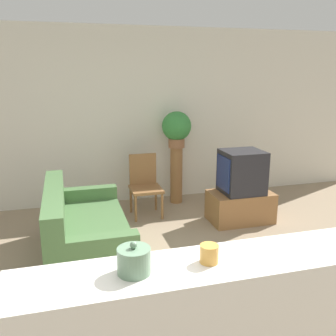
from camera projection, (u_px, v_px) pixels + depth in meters
name	position (u px, v px, depth m)	size (l,w,h in m)	color
wall_back	(113.00, 117.00, 5.75)	(9.00, 0.06, 2.70)	silver
couch	(83.00, 233.00, 4.17)	(0.87, 1.68, 0.82)	#476B3D
tv_stand	(240.00, 207.00, 5.21)	(0.86, 0.52, 0.42)	olive
television	(242.00, 172.00, 5.08)	(0.56, 0.50, 0.58)	#232328
wooden_chair	(145.00, 183.00, 5.41)	(0.44, 0.44, 0.88)	olive
plant_stand	(176.00, 175.00, 5.90)	(0.19, 0.19, 0.89)	olive
potted_plant	(177.00, 128.00, 5.71)	(0.45, 0.45, 0.56)	#8E5B3D
foreground_counter	(204.00, 336.00, 2.25)	(2.23, 0.44, 0.98)	white
decorative_bowl	(134.00, 261.00, 2.00)	(0.18, 0.18, 0.18)	gray
candle_jar	(209.00, 254.00, 2.12)	(0.11, 0.11, 0.11)	gold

